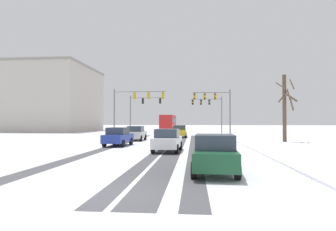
{
  "coord_description": "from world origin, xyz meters",
  "views": [
    {
      "loc": [
        2.84,
        -8.53,
        2.17
      ],
      "look_at": [
        0.0,
        23.65,
        2.8
      ],
      "focal_mm": 31.19,
      "sensor_mm": 36.0,
      "label": 1
    }
  ],
  "objects_px": {
    "traffic_signal_near_left": "(135,101)",
    "car_blue_third": "(118,137)",
    "car_dark_green_fifth": "(215,154)",
    "office_building_far_left_block": "(47,99)",
    "traffic_signal_near_right": "(215,102)",
    "car_white_fourth": "(167,140)",
    "car_yellow_cab_lead": "(180,131)",
    "traffic_signal_far_left": "(141,107)",
    "traffic_signal_far_right": "(209,107)",
    "bus_oncoming": "(168,122)",
    "bare_tree_sidewalk_mid": "(285,106)",
    "car_silver_second": "(136,133)"
  },
  "relations": [
    {
      "from": "traffic_signal_far_right",
      "to": "office_building_far_left_block",
      "type": "relative_size",
      "value": 0.32
    },
    {
      "from": "car_dark_green_fifth",
      "to": "office_building_far_left_block",
      "type": "bearing_deg",
      "value": 123.84
    },
    {
      "from": "traffic_signal_far_right",
      "to": "traffic_signal_far_left",
      "type": "relative_size",
      "value": 1.0
    },
    {
      "from": "traffic_signal_far_left",
      "to": "car_yellow_cab_lead",
      "type": "xyz_separation_m",
      "value": [
        6.89,
        -9.02,
        -3.8
      ]
    },
    {
      "from": "traffic_signal_near_left",
      "to": "car_dark_green_fifth",
      "type": "distance_m",
      "value": 27.68
    },
    {
      "from": "traffic_signal_near_right",
      "to": "car_yellow_cab_lead",
      "type": "bearing_deg",
      "value": -168.71
    },
    {
      "from": "traffic_signal_far_right",
      "to": "car_white_fourth",
      "type": "distance_m",
      "value": 32.22
    },
    {
      "from": "traffic_signal_near_left",
      "to": "car_blue_third",
      "type": "distance_m",
      "value": 13.71
    },
    {
      "from": "car_blue_third",
      "to": "traffic_signal_far_left",
      "type": "bearing_deg",
      "value": 95.31
    },
    {
      "from": "traffic_signal_far_left",
      "to": "car_yellow_cab_lead",
      "type": "height_order",
      "value": "traffic_signal_far_left"
    },
    {
      "from": "bare_tree_sidewalk_mid",
      "to": "office_building_far_left_block",
      "type": "distance_m",
      "value": 51.72
    },
    {
      "from": "traffic_signal_near_left",
      "to": "traffic_signal_near_right",
      "type": "height_order",
      "value": "same"
    },
    {
      "from": "car_yellow_cab_lead",
      "to": "car_white_fourth",
      "type": "distance_m",
      "value": 18.57
    },
    {
      "from": "car_yellow_cab_lead",
      "to": "car_white_fourth",
      "type": "relative_size",
      "value": 0.99
    },
    {
      "from": "traffic_signal_near_left",
      "to": "bare_tree_sidewalk_mid",
      "type": "distance_m",
      "value": 18.67
    },
    {
      "from": "car_white_fourth",
      "to": "bus_oncoming",
      "type": "relative_size",
      "value": 0.38
    },
    {
      "from": "car_yellow_cab_lead",
      "to": "office_building_far_left_block",
      "type": "relative_size",
      "value": 0.2
    },
    {
      "from": "car_dark_green_fifth",
      "to": "office_building_far_left_block",
      "type": "relative_size",
      "value": 0.21
    },
    {
      "from": "traffic_signal_near_right",
      "to": "car_silver_second",
      "type": "xyz_separation_m",
      "value": [
        -9.36,
        -8.01,
        -3.95
      ]
    },
    {
      "from": "traffic_signal_far_right",
      "to": "traffic_signal_far_left",
      "type": "height_order",
      "value": "same"
    },
    {
      "from": "car_blue_third",
      "to": "car_white_fourth",
      "type": "distance_m",
      "value": 6.56
    },
    {
      "from": "car_yellow_cab_lead",
      "to": "car_blue_third",
      "type": "distance_m",
      "value": 14.85
    },
    {
      "from": "traffic_signal_far_left",
      "to": "car_yellow_cab_lead",
      "type": "distance_m",
      "value": 11.97
    },
    {
      "from": "traffic_signal_near_left",
      "to": "bare_tree_sidewalk_mid",
      "type": "bearing_deg",
      "value": -20.72
    },
    {
      "from": "traffic_signal_far_left",
      "to": "car_dark_green_fifth",
      "type": "relative_size",
      "value": 1.56
    },
    {
      "from": "office_building_far_left_block",
      "to": "bus_oncoming",
      "type": "bearing_deg",
      "value": -2.98
    },
    {
      "from": "traffic_signal_near_right",
      "to": "car_white_fourth",
      "type": "xyz_separation_m",
      "value": [
        -4.78,
        -19.53,
        -3.95
      ]
    },
    {
      "from": "car_yellow_cab_lead",
      "to": "car_silver_second",
      "type": "xyz_separation_m",
      "value": [
        -4.56,
        -7.05,
        0.0
      ]
    },
    {
      "from": "bus_oncoming",
      "to": "bare_tree_sidewalk_mid",
      "type": "bearing_deg",
      "value": -62.59
    },
    {
      "from": "traffic_signal_near_left",
      "to": "car_dark_green_fifth",
      "type": "xyz_separation_m",
      "value": [
        8.69,
        -25.97,
        -4.01
      ]
    },
    {
      "from": "traffic_signal_far_right",
      "to": "car_blue_third",
      "type": "distance_m",
      "value": 28.99
    },
    {
      "from": "car_dark_green_fifth",
      "to": "traffic_signal_far_right",
      "type": "bearing_deg",
      "value": 87.26
    },
    {
      "from": "traffic_signal_far_right",
      "to": "car_blue_third",
      "type": "relative_size",
      "value": 1.55
    },
    {
      "from": "car_silver_second",
      "to": "bus_oncoming",
      "type": "height_order",
      "value": "bus_oncoming"
    },
    {
      "from": "traffic_signal_near_left",
      "to": "car_silver_second",
      "type": "xyz_separation_m",
      "value": [
        1.37,
        -6.03,
        -4.01
      ]
    },
    {
      "from": "car_blue_third",
      "to": "traffic_signal_near_right",
      "type": "bearing_deg",
      "value": 57.58
    },
    {
      "from": "traffic_signal_far_left",
      "to": "office_building_far_left_block",
      "type": "bearing_deg",
      "value": 150.21
    },
    {
      "from": "office_building_far_left_block",
      "to": "traffic_signal_far_left",
      "type": "bearing_deg",
      "value": -29.79
    },
    {
      "from": "car_yellow_cab_lead",
      "to": "office_building_far_left_block",
      "type": "xyz_separation_m",
      "value": [
        -30.42,
        22.5,
        6.25
      ]
    },
    {
      "from": "car_silver_second",
      "to": "car_dark_green_fifth",
      "type": "distance_m",
      "value": 21.24
    },
    {
      "from": "traffic_signal_near_left",
      "to": "car_silver_second",
      "type": "distance_m",
      "value": 7.37
    },
    {
      "from": "car_dark_green_fifth",
      "to": "traffic_signal_near_right",
      "type": "bearing_deg",
      "value": 85.82
    },
    {
      "from": "traffic_signal_far_right",
      "to": "car_dark_green_fifth",
      "type": "xyz_separation_m",
      "value": [
        -1.92,
        -40.04,
        -3.96
      ]
    },
    {
      "from": "car_dark_green_fifth",
      "to": "car_white_fourth",
      "type": "bearing_deg",
      "value": 108.03
    },
    {
      "from": "car_yellow_cab_lead",
      "to": "bus_oncoming",
      "type": "distance_m",
      "value": 21.39
    },
    {
      "from": "traffic_signal_far_left",
      "to": "car_silver_second",
      "type": "xyz_separation_m",
      "value": [
        2.33,
        -16.07,
        -3.8
      ]
    },
    {
      "from": "car_yellow_cab_lead",
      "to": "car_dark_green_fifth",
      "type": "distance_m",
      "value": 27.13
    },
    {
      "from": "car_silver_second",
      "to": "car_white_fourth",
      "type": "relative_size",
      "value": 0.99
    },
    {
      "from": "traffic_signal_near_right",
      "to": "car_silver_second",
      "type": "height_order",
      "value": "traffic_signal_near_right"
    },
    {
      "from": "traffic_signal_near_left",
      "to": "car_yellow_cab_lead",
      "type": "bearing_deg",
      "value": 9.73
    }
  ]
}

